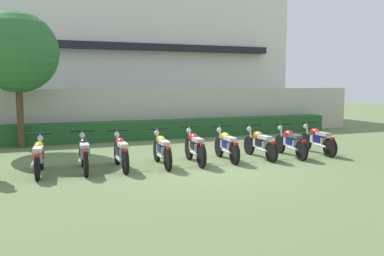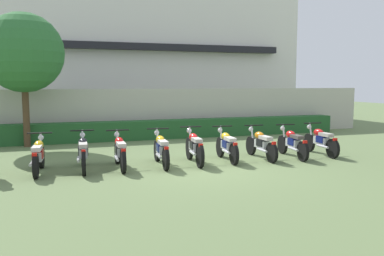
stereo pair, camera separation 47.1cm
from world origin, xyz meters
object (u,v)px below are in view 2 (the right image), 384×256
at_px(motorcycle_in_row_7, 292,143).
at_px(motorcycle_in_row_8, 321,140).
at_px(motorcycle_in_row_2, 120,151).
at_px(motorcycle_in_row_5, 227,145).
at_px(parked_car, 81,111).
at_px(tree_near_inspector, 23,53).
at_px(motorcycle_in_row_3, 161,149).
at_px(motorcycle_in_row_4, 194,147).
at_px(motorcycle_in_row_1, 83,152).
at_px(motorcycle_in_row_6, 261,144).
at_px(motorcycle_in_row_0, 38,155).

distance_m(motorcycle_in_row_7, motorcycle_in_row_8, 1.07).
distance_m(motorcycle_in_row_2, motorcycle_in_row_5, 3.00).
bearing_deg(motorcycle_in_row_8, parked_car, 39.86).
relative_size(tree_near_inspector, motorcycle_in_row_3, 2.40).
bearing_deg(parked_car, motorcycle_in_row_2, -84.79).
relative_size(tree_near_inspector, motorcycle_in_row_7, 2.39).
relative_size(motorcycle_in_row_3, motorcycle_in_row_5, 1.03).
distance_m(parked_car, motorcycle_in_row_8, 10.88).
height_order(tree_near_inspector, motorcycle_in_row_2, tree_near_inspector).
xyz_separation_m(parked_car, motorcycle_in_row_4, (2.36, -8.78, -0.48)).
relative_size(motorcycle_in_row_1, motorcycle_in_row_6, 1.00).
distance_m(tree_near_inspector, motorcycle_in_row_6, 8.42).
relative_size(motorcycle_in_row_0, motorcycle_in_row_8, 0.97).
bearing_deg(parked_car, motorcycle_in_row_5, -66.05).
bearing_deg(motorcycle_in_row_2, motorcycle_in_row_7, -88.76).
distance_m(motorcycle_in_row_3, motorcycle_in_row_6, 2.98).
distance_m(motorcycle_in_row_1, motorcycle_in_row_7, 5.94).
height_order(motorcycle_in_row_2, motorcycle_in_row_3, motorcycle_in_row_2).
relative_size(parked_car, motorcycle_in_row_8, 2.47).
height_order(tree_near_inspector, motorcycle_in_row_3, tree_near_inspector).
relative_size(motorcycle_in_row_5, motorcycle_in_row_7, 0.97).
bearing_deg(motorcycle_in_row_4, motorcycle_in_row_7, -85.78).
bearing_deg(tree_near_inspector, motorcycle_in_row_0, -83.93).
xyz_separation_m(motorcycle_in_row_5, motorcycle_in_row_8, (3.09, -0.03, -0.00)).
xyz_separation_m(motorcycle_in_row_6, motorcycle_in_row_7, (0.96, -0.12, 0.00)).
xyz_separation_m(motorcycle_in_row_3, motorcycle_in_row_8, (5.00, 0.02, -0.00)).
relative_size(motorcycle_in_row_0, motorcycle_in_row_1, 0.95).
height_order(motorcycle_in_row_3, motorcycle_in_row_6, motorcycle_in_row_3).
relative_size(parked_car, motorcycle_in_row_7, 2.43).
xyz_separation_m(parked_car, motorcycle_in_row_1, (-0.57, -8.73, -0.48)).
bearing_deg(motorcycle_in_row_2, motorcycle_in_row_3, -87.63).
relative_size(motorcycle_in_row_2, motorcycle_in_row_6, 0.96).
bearing_deg(motorcycle_in_row_4, motorcycle_in_row_0, 94.95).
bearing_deg(tree_near_inspector, motorcycle_in_row_2, -62.17).
bearing_deg(motorcycle_in_row_3, motorcycle_in_row_7, -86.95).
xyz_separation_m(motorcycle_in_row_2, motorcycle_in_row_8, (6.09, 0.03, -0.00)).
relative_size(tree_near_inspector, motorcycle_in_row_1, 2.38).
relative_size(parked_car, motorcycle_in_row_2, 2.50).
relative_size(motorcycle_in_row_4, motorcycle_in_row_6, 0.98).
xyz_separation_m(motorcycle_in_row_0, motorcycle_in_row_5, (4.96, 0.00, 0.00)).
xyz_separation_m(motorcycle_in_row_5, motorcycle_in_row_7, (2.03, -0.14, -0.00)).
distance_m(tree_near_inspector, motorcycle_in_row_7, 9.25).
height_order(motorcycle_in_row_3, motorcycle_in_row_8, motorcycle_in_row_3).
distance_m(motorcycle_in_row_6, motorcycle_in_row_7, 0.97).
distance_m(motorcycle_in_row_6, motorcycle_in_row_8, 2.02).
bearing_deg(parked_car, motorcycle_in_row_0, -97.50).
height_order(motorcycle_in_row_4, motorcycle_in_row_8, motorcycle_in_row_4).
bearing_deg(motorcycle_in_row_6, motorcycle_in_row_4, 92.95).
distance_m(parked_car, motorcycle_in_row_1, 8.76).
bearing_deg(motorcycle_in_row_0, motorcycle_in_row_1, -85.11).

